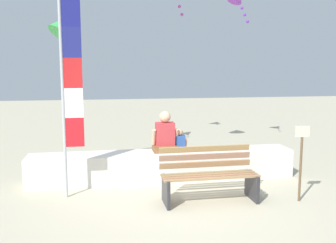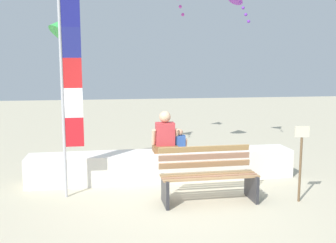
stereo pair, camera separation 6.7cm
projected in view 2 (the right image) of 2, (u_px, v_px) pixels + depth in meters
name	position (u px, v px, depth m)	size (l,w,h in m)	color
ground_plane	(175.00, 201.00, 6.32)	(40.00, 40.00, 0.00)	#BFB597
seawall_ledge	(163.00, 166.00, 7.50)	(5.21, 0.65, 0.56)	silver
park_bench	(208.00, 176.00, 6.30)	(1.61, 0.63, 0.88)	#A87F55
person_adult	(165.00, 136.00, 7.44)	(0.52, 0.39, 0.80)	brown
person_child	(180.00, 142.00, 7.51)	(0.29, 0.21, 0.44)	#2B3749
flag_banner	(68.00, 84.00, 6.27)	(0.35, 0.05, 3.36)	#B7B7BC
kite_green	(67.00, 24.00, 7.39)	(0.88, 0.81, 1.12)	green
sign_post	(301.00, 157.00, 6.20)	(0.24, 0.04, 1.27)	brown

